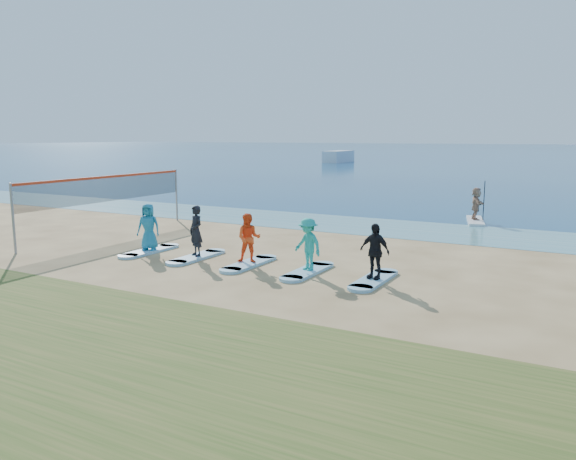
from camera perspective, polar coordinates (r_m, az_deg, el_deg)
The scene contains 17 objects.
ground at distance 16.33m, azimuth -1.73°, elevation -4.98°, with size 600.00×600.00×0.00m, color tan.
shallow_water at distance 25.74m, azimuth 10.28°, elevation 0.23°, with size 600.00×600.00×0.00m, color teal.
ocean at distance 173.83m, azimuth 26.52°, elevation 7.16°, with size 600.00×600.00×0.00m, color navy.
volleyball_net at distance 24.59m, azimuth -17.85°, elevation 3.96°, with size 0.35×9.09×2.50m.
paddleboard at distance 28.53m, azimuth 18.48°, elevation 0.90°, with size 0.70×3.00×0.12m, color silver.
paddleboarder at distance 28.43m, azimuth 18.57°, elevation 2.56°, with size 1.44×0.46×1.55m, color tan.
boat_offshore_a at distance 90.61m, azimuth 5.14°, elevation 6.87°, with size 2.49×7.52×1.82m, color silver.
surfboard_0 at distance 20.62m, azimuth -13.89°, elevation -2.07°, with size 0.70×2.20×0.09m, color #8DC4DB.
student_0 at distance 20.47m, azimuth -13.99°, elevation 0.32°, with size 0.81×0.53×1.65m, color teal.
surfboard_1 at distance 19.27m, azimuth -9.26°, elevation -2.72°, with size 0.70×2.20×0.09m, color #8DC4DB.
student_1 at distance 19.10m, azimuth -9.33°, elevation -0.09°, with size 0.62×0.41×1.71m, color black.
surfboard_2 at distance 18.06m, azimuth -3.97°, elevation -3.44°, with size 0.70×2.20×0.09m, color #8DC4DB.
student_2 at distance 17.89m, azimuth -4.01°, elevation -0.83°, with size 0.77×0.60×1.58m, color #FF4F1A.
surfboard_3 at distance 17.03m, azimuth 2.02°, elevation -4.22°, with size 0.70×2.20×0.09m, color #8DC4DB.
student_3 at distance 16.85m, azimuth 2.04°, elevation -1.45°, with size 1.02×0.59×1.59m, color teal.
surfboard_4 at distance 16.21m, azimuth 8.71°, elevation -5.03°, with size 0.70×2.20×0.09m, color #8DC4DB.
student_4 at distance 16.03m, azimuth 8.79°, elevation -2.13°, with size 0.93×0.39×1.58m, color black.
Camera 1 is at (8.08, -13.59, 4.08)m, focal length 35.00 mm.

